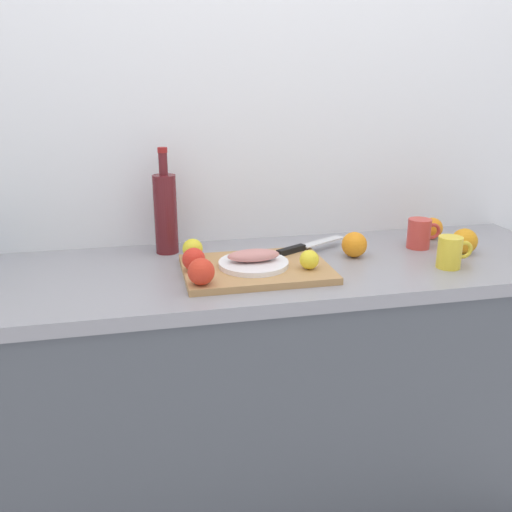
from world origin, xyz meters
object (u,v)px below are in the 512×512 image
at_px(orange_0, 464,241).
at_px(coffee_mug_2, 450,252).
at_px(lemon_0, 309,260).
at_px(chef_knife, 303,247).
at_px(wine_bottle, 166,212).
at_px(white_plate, 254,264).
at_px(fish_fillet, 254,255).
at_px(coffee_mug_1, 420,233).
at_px(cutting_board, 256,269).

bearing_deg(orange_0, coffee_mug_2, -136.02).
relative_size(lemon_0, coffee_mug_2, 0.50).
bearing_deg(chef_knife, lemon_0, -130.31).
xyz_separation_m(lemon_0, orange_0, (0.56, 0.09, -0.01)).
bearing_deg(orange_0, chef_knife, 170.07).
bearing_deg(wine_bottle, white_plate, -47.31).
bearing_deg(fish_fillet, wine_bottle, 132.69).
bearing_deg(wine_bottle, orange_0, -13.10).
height_order(chef_knife, coffee_mug_1, coffee_mug_1).
xyz_separation_m(cutting_board, wine_bottle, (-0.24, 0.25, 0.13)).
distance_m(cutting_board, coffee_mug_1, 0.60).
bearing_deg(wine_bottle, coffee_mug_2, -22.30).
height_order(cutting_board, orange_0, orange_0).
distance_m(lemon_0, wine_bottle, 0.50).
bearing_deg(cutting_board, coffee_mug_2, -8.30).
xyz_separation_m(cutting_board, white_plate, (-0.01, -0.00, 0.02)).
distance_m(chef_knife, wine_bottle, 0.46).
height_order(chef_knife, wine_bottle, wine_bottle).
height_order(chef_knife, orange_0, orange_0).
bearing_deg(white_plate, chef_knife, 33.56).
bearing_deg(wine_bottle, coffee_mug_1, -8.90).
xyz_separation_m(wine_bottle, coffee_mug_2, (0.82, -0.34, -0.09)).
distance_m(cutting_board, lemon_0, 0.16).
height_order(lemon_0, orange_0, orange_0).
xyz_separation_m(cutting_board, lemon_0, (0.14, -0.06, 0.04)).
xyz_separation_m(fish_fillet, orange_0, (0.71, 0.03, -0.01)).
xyz_separation_m(cutting_board, fish_fillet, (-0.01, -0.00, 0.04)).
xyz_separation_m(cutting_board, coffee_mug_2, (0.58, -0.08, 0.04)).
relative_size(coffee_mug_1, orange_0, 1.41).
bearing_deg(coffee_mug_1, chef_knife, 179.79).
xyz_separation_m(cutting_board, chef_knife, (0.18, 0.12, 0.02)).
bearing_deg(chef_knife, white_plate, -175.14).
height_order(coffee_mug_2, orange_0, coffee_mug_2).
relative_size(cutting_board, coffee_mug_2, 3.81).
distance_m(coffee_mug_1, coffee_mug_2, 0.21).
bearing_deg(coffee_mug_1, lemon_0, -157.73).
bearing_deg(coffee_mug_1, cutting_board, -168.28).
distance_m(wine_bottle, coffee_mug_1, 0.85).
relative_size(white_plate, lemon_0, 3.66).
distance_m(white_plate, chef_knife, 0.23).
bearing_deg(coffee_mug_2, wine_bottle, 157.70).
height_order(fish_fillet, orange_0, orange_0).
bearing_deg(fish_fillet, chef_knife, 33.56).
relative_size(coffee_mug_2, orange_0, 1.35).
bearing_deg(coffee_mug_2, orange_0, 43.98).
relative_size(chef_knife, coffee_mug_2, 2.39).
xyz_separation_m(white_plate, orange_0, (0.71, 0.03, 0.01)).
relative_size(coffee_mug_1, coffee_mug_2, 1.04).
height_order(fish_fillet, coffee_mug_1, coffee_mug_1).
distance_m(white_plate, lemon_0, 0.16).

